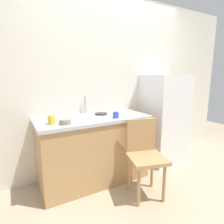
% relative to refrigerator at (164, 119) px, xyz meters
% --- Properties ---
extents(ground_plane, '(8.00, 8.00, 0.00)m').
position_rel_refrigerator_xyz_m(ground_plane, '(-0.82, -0.67, -0.70)').
color(ground_plane, tan).
extents(back_wall, '(4.80, 0.10, 2.54)m').
position_rel_refrigerator_xyz_m(back_wall, '(-0.82, 0.33, 0.56)').
color(back_wall, silver).
rests_on(back_wall, ground_plane).
extents(cabinet_base, '(1.39, 0.60, 0.83)m').
position_rel_refrigerator_xyz_m(cabinet_base, '(-1.26, -0.02, -0.29)').
color(cabinet_base, tan).
rests_on(cabinet_base, ground_plane).
extents(countertop, '(1.43, 0.64, 0.04)m').
position_rel_refrigerator_xyz_m(countertop, '(-1.26, -0.02, 0.15)').
color(countertop, '#B7B7BC').
rests_on(countertop, cabinet_base).
extents(faucet, '(0.02, 0.02, 0.25)m').
position_rel_refrigerator_xyz_m(faucet, '(-1.26, 0.23, 0.29)').
color(faucet, '#B7B7BC').
rests_on(faucet, countertop).
extents(refrigerator, '(0.63, 0.57, 1.41)m').
position_rel_refrigerator_xyz_m(refrigerator, '(0.00, 0.00, 0.00)').
color(refrigerator, white).
rests_on(refrigerator, ground_plane).
extents(chair, '(0.49, 0.49, 0.89)m').
position_rel_refrigerator_xyz_m(chair, '(-0.86, -0.58, -0.20)').
color(chair, tan).
rests_on(chair, ground_plane).
extents(terracotta_bowl, '(0.13, 0.13, 0.05)m').
position_rel_refrigerator_xyz_m(terracotta_bowl, '(-1.66, -0.18, 0.20)').
color(terracotta_bowl, gray).
rests_on(terracotta_bowl, countertop).
extents(hotplate, '(0.17, 0.17, 0.02)m').
position_rel_refrigerator_xyz_m(hotplate, '(-1.10, 0.08, 0.18)').
color(hotplate, '#2D2D2D').
rests_on(hotplate, countertop).
extents(cup_blue, '(0.08, 0.08, 0.08)m').
position_rel_refrigerator_xyz_m(cup_blue, '(-1.03, -0.20, 0.21)').
color(cup_blue, blue).
rests_on(cup_blue, countertop).
extents(cup_yellow, '(0.08, 0.08, 0.10)m').
position_rel_refrigerator_xyz_m(cup_yellow, '(-1.80, -0.11, 0.22)').
color(cup_yellow, yellow).
rests_on(cup_yellow, countertop).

